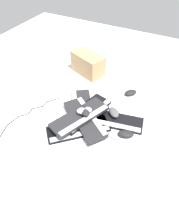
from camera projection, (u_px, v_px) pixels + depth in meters
ground_plane at (86, 107)px, 1.60m from camera, size 3.20×3.20×0.00m
keyboard_0 at (78, 129)px, 1.41m from camera, size 0.41×0.42×0.03m
keyboard_1 at (113, 120)px, 1.48m from camera, size 0.23×0.46×0.03m
keyboard_2 at (82, 108)px, 1.57m from camera, size 0.45×0.37×0.03m
keyboard_3 at (85, 118)px, 1.45m from camera, size 0.38×0.45×0.03m
keyboard_4 at (80, 117)px, 1.42m from camera, size 0.46×0.31×0.03m
keyboard_5 at (86, 113)px, 1.49m from camera, size 0.46×0.25×0.03m
mouse_0 at (34, 127)px, 1.42m from camera, size 0.13×0.11×0.04m
mouse_1 at (84, 111)px, 1.41m from camera, size 0.12×0.13×0.04m
mouse_2 at (126, 134)px, 1.38m from camera, size 0.10×0.13×0.04m
mouse_3 at (85, 111)px, 1.41m from camera, size 0.13×0.12×0.04m
mouse_4 at (114, 112)px, 1.49m from camera, size 0.12×0.12×0.04m
mouse_5 at (131, 93)px, 1.69m from camera, size 0.13×0.12×0.04m
cable_0 at (23, 119)px, 1.50m from camera, size 0.69×0.18×0.01m
cable_1 at (96, 117)px, 1.51m from camera, size 0.27×0.59×0.01m
cardboard_box at (88, 64)px, 1.87m from camera, size 0.27×0.35×0.19m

